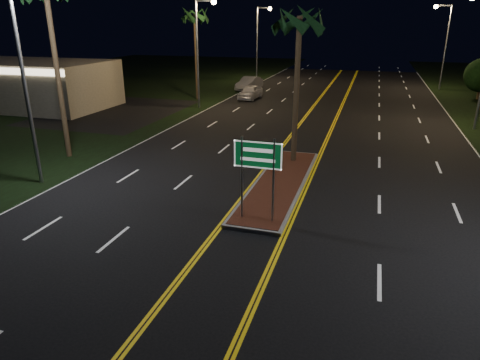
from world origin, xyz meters
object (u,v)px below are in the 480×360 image
at_px(median_island, 280,183).
at_px(car_near, 250,91).
at_px(streetlight_left_mid, 201,41).
at_px(palm_left_far, 195,16).
at_px(palm_median, 300,21).
at_px(streetlight_left_near, 28,60).
at_px(streetlight_left_far, 260,35).
at_px(car_far, 249,82).
at_px(streetlight_right_far, 443,37).
at_px(highway_sign, 258,163).
at_px(commercial_building, 26,84).

relative_size(median_island, car_near, 2.17).
distance_m(streetlight_left_mid, palm_left_far, 5.01).
bearing_deg(car_near, palm_median, -63.03).
relative_size(streetlight_left_near, streetlight_left_far, 1.00).
height_order(car_near, car_far, car_far).
distance_m(palm_median, car_near, 21.68).
distance_m(streetlight_right_far, car_far, 21.77).
bearing_deg(palm_median, highway_sign, -90.00).
xyz_separation_m(median_island, car_near, (-7.80, 22.66, 0.70)).
bearing_deg(streetlight_right_far, commercial_building, -148.99).
distance_m(streetlight_left_far, car_near, 15.41).
bearing_deg(streetlight_right_far, streetlight_left_far, 174.62).
bearing_deg(streetlight_left_near, palm_left_far, 95.21).
distance_m(streetlight_left_far, streetlight_right_far, 21.32).
bearing_deg(highway_sign, streetlight_left_far, 104.44).
bearing_deg(highway_sign, palm_median, 90.00).
distance_m(streetlight_left_mid, car_near, 7.98).
bearing_deg(streetlight_left_near, palm_median, 31.49).
bearing_deg(streetlight_left_mid, palm_left_far, 118.67).
xyz_separation_m(highway_sign, commercial_building, (-26.00, 17.19, -0.40)).
bearing_deg(palm_median, streetlight_left_mid, 128.17).
xyz_separation_m(streetlight_left_near, palm_left_far, (-2.19, 24.00, 2.09)).
bearing_deg(palm_median, streetlight_left_far, 107.58).
distance_m(highway_sign, palm_median, 9.11).
relative_size(streetlight_left_far, car_far, 1.75).
bearing_deg(streetlight_left_far, median_island, -74.00).
distance_m(palm_median, palm_left_far, 21.69).
xyz_separation_m(streetlight_left_near, palm_median, (10.61, 6.50, 1.62)).
height_order(median_island, streetlight_left_near, streetlight_left_near).
bearing_deg(car_near, streetlight_left_far, 105.89).
bearing_deg(palm_median, palm_left_far, 126.18).
xyz_separation_m(streetlight_left_near, streetlight_left_mid, (0.00, 20.00, 0.00)).
relative_size(highway_sign, streetlight_left_mid, 0.36).
distance_m(commercial_building, car_near, 20.64).
xyz_separation_m(median_island, streetlight_left_near, (-10.61, -3.00, 5.57)).
xyz_separation_m(streetlight_left_far, car_near, (2.81, -14.34, -4.87)).
bearing_deg(streetlight_right_far, streetlight_left_near, -119.19).
distance_m(median_island, palm_left_far, 25.76).
bearing_deg(palm_median, commercial_building, 159.95).
bearing_deg(palm_median, streetlight_right_far, 71.38).
distance_m(car_near, car_far, 5.80).
relative_size(commercial_building, streetlight_right_far, 1.67).
height_order(streetlight_left_near, streetlight_right_far, same).
bearing_deg(commercial_building, palm_left_far, 31.25).
xyz_separation_m(streetlight_left_far, palm_left_far, (-2.19, -16.00, 2.09)).
bearing_deg(commercial_building, streetlight_left_near, -46.10).
height_order(highway_sign, car_near, highway_sign).
bearing_deg(car_far, streetlight_left_mid, -87.07).
distance_m(highway_sign, car_near, 28.02).
bearing_deg(streetlight_left_far, highway_sign, -75.56).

